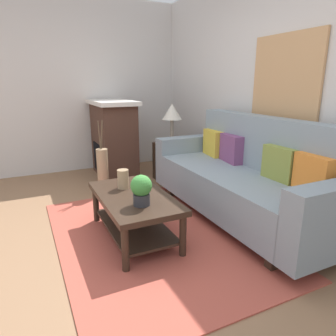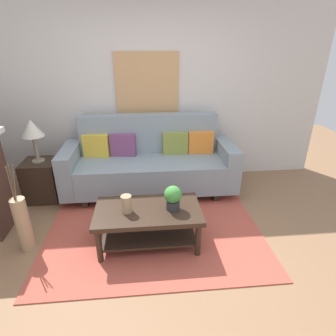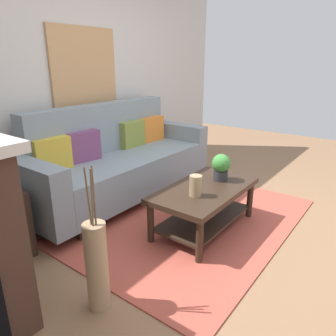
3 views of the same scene
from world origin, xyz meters
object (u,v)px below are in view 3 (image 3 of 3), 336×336
Objects in this scene: throw_pillow_olive at (132,134)px; framed_painting at (85,68)px; throw_pillow_mustard at (52,154)px; floor_vase at (97,266)px; couch at (118,162)px; throw_pillow_plum at (83,146)px; potted_plant_tabletop at (221,166)px; throw_pillow_orange at (151,129)px; tabletop_vase at (196,186)px; coffee_table at (204,199)px.

framed_painting is (-0.38, 0.34, 0.79)m from throw_pillow_olive.
floor_vase is at bearing -114.78° from throw_pillow_mustard.
throw_pillow_mustard is at bearing 170.59° from couch.
potted_plant_tabletop is at bearing -66.92° from throw_pillow_plum.
couch reaches higher than throw_pillow_mustard.
throw_pillow_mustard is at bearing 125.29° from potted_plant_tabletop.
throw_pillow_orange is 1.37× the size of potted_plant_tabletop.
tabletop_vase is 0.31× the size of floor_vase.
throw_pillow_orange is 0.60× the size of floor_vase.
coffee_table is at bearing -93.13° from couch.
floor_vase is (-1.54, 0.05, -0.27)m from potted_plant_tabletop.
couch is at bearing 77.14° from tabletop_vase.
tabletop_vase is 1.95m from framed_painting.
throw_pillow_plum is 1.36m from tabletop_vase.
potted_plant_tabletop is at bearing -80.94° from couch.
throw_pillow_mustard is 0.40× the size of framed_painting.
coffee_table is 2.02m from framed_painting.
throw_pillow_olive is at bearing 36.76° from floor_vase.
potted_plant_tabletop is at bearing -83.43° from framed_painting.
throw_pillow_olive reaches higher than potted_plant_tabletop.
throw_pillow_orange reaches higher than tabletop_vase.
couch is 3.94× the size of floor_vase.
throw_pillow_plum is 0.75m from throw_pillow_olive.
framed_painting reaches higher than throw_pillow_orange.
tabletop_vase is (-0.28, -1.22, 0.09)m from couch.
tabletop_vase is (-0.21, -0.03, 0.21)m from coffee_table.
throw_pillow_plum and throw_pillow_olive have the same top height.
tabletop_vase is 0.71× the size of potted_plant_tabletop.
floor_vase is at bearing -139.20° from couch.
throw_pillow_mustard is 1.00× the size of throw_pillow_olive.
couch is 1.14m from framed_painting.
throw_pillow_orange is 0.40× the size of framed_painting.
coffee_table is at bearing -76.69° from throw_pillow_plum.
throw_pillow_orange reaches higher than potted_plant_tabletop.
framed_painting is at bearing 80.62° from tabletop_vase.
coffee_table is (-0.07, -1.19, -0.12)m from couch.
floor_vase is at bearing -148.48° from throw_pillow_orange.
potted_plant_tabletop reaches higher than floor_vase.
throw_pillow_plum is 0.40× the size of framed_painting.
tabletop_vase is (0.47, -1.35, -0.16)m from throw_pillow_mustard.
throw_pillow_olive reaches higher than floor_vase.
couch is at bearing -9.41° from throw_pillow_mustard.
throw_pillow_olive is at bearing 18.33° from couch.
framed_painting is at bearing 137.81° from throw_pillow_olive.
couch is 0.47m from throw_pillow_plum.
coffee_table is 5.93× the size of tabletop_vase.
coffee_table is 4.20× the size of potted_plant_tabletop.
potted_plant_tabletop is at bearing -97.80° from throw_pillow_olive.
throw_pillow_mustard is 1.00× the size of throw_pillow_orange.
throw_pillow_olive is 0.60× the size of floor_vase.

